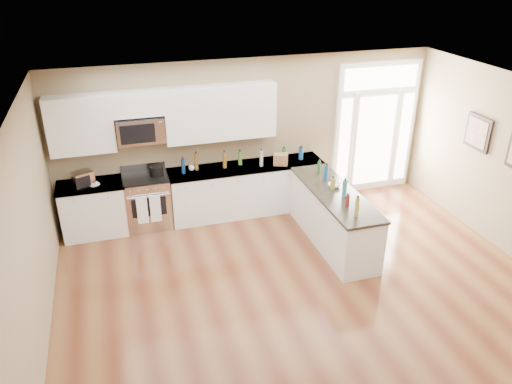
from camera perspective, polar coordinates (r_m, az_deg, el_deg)
ground at (r=6.66m, az=9.36°, el=-16.52°), size 8.00×8.00×0.00m
room_shell at (r=5.66m, az=10.59°, el=-3.62°), size 8.00×8.00×8.00m
back_cabinet_left at (r=8.98m, az=-18.01°, el=-2.00°), size 1.10×0.66×0.94m
back_cabinet_right at (r=9.24m, az=-1.09°, el=0.18°), size 2.85×0.66×0.94m
peninsula_cabinet at (r=8.39m, az=8.77°, el=-3.04°), size 0.69×2.32×0.94m
upper_cabinet_left at (r=8.56m, az=-19.44°, el=7.26°), size 1.04×0.33×0.95m
upper_cabinet_right at (r=8.74m, az=-4.09°, el=9.05°), size 1.94×0.33×0.95m
upper_cabinet_short at (r=8.48m, az=-13.40°, el=9.82°), size 0.82×0.33×0.40m
microwave at (r=8.57m, az=-13.08°, el=6.94°), size 0.78×0.41×0.42m
entry_door at (r=10.15m, az=13.43°, el=7.13°), size 1.70×0.10×2.60m
wall_art_near at (r=9.19m, az=24.03°, el=6.23°), size 0.05×0.58×0.58m
kitchen_range at (r=8.96m, az=-12.29°, el=-1.04°), size 0.77×0.69×1.08m
stockpot at (r=8.76m, az=-11.33°, el=2.48°), size 0.29×0.29×0.19m
toaster_oven at (r=8.65m, az=-19.13°, el=1.41°), size 0.37×0.34×0.26m
cardboard_box at (r=9.05m, az=2.84°, el=3.77°), size 0.30×0.27×0.21m
bowl_left at (r=8.64m, az=-18.00°, el=0.75°), size 0.23×0.23×0.04m
bowl_peninsula at (r=8.30m, az=8.94°, el=0.77°), size 0.20×0.20×0.06m
cup_counter at (r=8.89m, az=-7.37°, el=2.73°), size 0.11×0.11×0.08m
counter_bottles at (r=8.56m, az=3.11°, el=2.60°), size 2.36×2.44×0.31m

